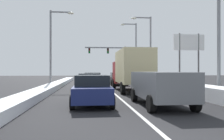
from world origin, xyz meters
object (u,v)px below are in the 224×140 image
(sedan_navy_center_lane_nearest, at_px, (92,90))
(sedan_white_center_lane_second, at_px, (89,83))
(street_lamp_right_far, at_px, (134,47))
(box_truck_right_lane_second, at_px, (131,69))
(street_lamp_left_mid, at_px, (54,41))
(sedan_green_center_lane_third, at_px, (92,79))
(suv_gray_right_lane_nearest, at_px, (160,85))
(traffic_light_gantry, at_px, (113,56))
(street_lamp_right_mid, at_px, (148,44))
(roadside_sign_right, at_px, (189,48))
(street_lamp_right_near, at_px, (214,12))
(sedan_black_right_lane_third, at_px, (118,79))

(sedan_navy_center_lane_nearest, relative_size, sedan_white_center_lane_second, 1.00)
(sedan_white_center_lane_second, relative_size, street_lamp_right_far, 0.48)
(box_truck_right_lane_second, xyz_separation_m, street_lamp_right_far, (3.81, 17.15, 3.62))
(street_lamp_left_mid, bearing_deg, sedan_green_center_lane_third, -9.56)
(suv_gray_right_lane_nearest, height_order, traffic_light_gantry, traffic_light_gantry)
(suv_gray_right_lane_nearest, distance_m, sedan_white_center_lane_second, 8.19)
(street_lamp_right_mid, relative_size, roadside_sign_right, 1.58)
(traffic_light_gantry, bearing_deg, street_lamp_right_mid, -76.02)
(sedan_navy_center_lane_nearest, distance_m, traffic_light_gantry, 30.15)
(street_lamp_right_near, bearing_deg, roadside_sign_right, 75.65)
(sedan_white_center_lane_second, bearing_deg, sedan_black_right_lane_third, 68.57)
(sedan_black_right_lane_third, height_order, sedan_navy_center_lane_nearest, same)
(sedan_white_center_lane_second, distance_m, street_lamp_right_near, 10.31)
(suv_gray_right_lane_nearest, bearing_deg, street_lamp_right_near, 33.65)
(suv_gray_right_lane_nearest, bearing_deg, street_lamp_left_mid, 116.21)
(sedan_green_center_lane_third, xyz_separation_m, traffic_light_gantry, (4.06, 16.44, 3.73))
(sedan_navy_center_lane_nearest, bearing_deg, street_lamp_right_near, 15.29)
(suv_gray_right_lane_nearest, distance_m, street_lamp_right_mid, 18.67)
(suv_gray_right_lane_nearest, xyz_separation_m, sedan_black_right_lane_third, (0.11, 16.43, -0.25))
(traffic_light_gantry, height_order, roadside_sign_right, traffic_light_gantry)
(street_lamp_right_near, bearing_deg, sedan_black_right_lane_third, 108.58)
(sedan_black_right_lane_third, height_order, street_lamp_left_mid, street_lamp_left_mid)
(sedan_white_center_lane_second, distance_m, sedan_green_center_lane_third, 6.62)
(box_truck_right_lane_second, bearing_deg, traffic_light_gantry, 87.65)
(traffic_light_gantry, xyz_separation_m, street_lamp_right_mid, (3.19, -12.79, 0.68))
(sedan_black_right_lane_third, distance_m, sedan_green_center_lane_third, 3.94)
(roadside_sign_right, bearing_deg, sedan_black_right_lane_third, 140.44)
(box_truck_right_lane_second, xyz_separation_m, street_lamp_right_mid, (4.12, 9.83, 3.28))
(sedan_white_center_lane_second, bearing_deg, street_lamp_right_near, -28.62)
(suv_gray_right_lane_nearest, height_order, street_lamp_right_near, street_lamp_right_near)
(box_truck_right_lane_second, distance_m, sedan_green_center_lane_third, 7.03)
(sedan_white_center_lane_second, xyz_separation_m, street_lamp_right_far, (7.33, 17.57, 4.76))
(street_lamp_right_mid, xyz_separation_m, roadside_sign_right, (2.42, -6.66, -1.16))
(sedan_black_right_lane_third, xyz_separation_m, street_lamp_right_far, (3.80, 8.58, 4.76))
(suv_gray_right_lane_nearest, distance_m, roadside_sign_right, 13.23)
(street_lamp_left_mid, bearing_deg, street_lamp_right_near, -44.58)
(sedan_navy_center_lane_nearest, xyz_separation_m, street_lamp_right_mid, (7.56, 16.81, 4.41))
(sedan_green_center_lane_third, bearing_deg, traffic_light_gantry, 76.12)
(sedan_white_center_lane_second, bearing_deg, traffic_light_gantry, 79.07)
(suv_gray_right_lane_nearest, bearing_deg, sedan_black_right_lane_third, 89.60)
(sedan_navy_center_lane_nearest, xyz_separation_m, street_lamp_left_mid, (-3.93, 13.88, 4.25))
(sedan_black_right_lane_third, xyz_separation_m, street_lamp_right_near, (4.49, -13.37, 4.77))
(sedan_navy_center_lane_nearest, distance_m, street_lamp_right_far, 25.64)
(sedan_black_right_lane_third, xyz_separation_m, traffic_light_gantry, (0.92, 14.06, 3.73))
(street_lamp_right_far, height_order, roadside_sign_right, street_lamp_right_far)
(sedan_black_right_lane_third, height_order, street_lamp_right_mid, street_lamp_right_mid)
(sedan_green_center_lane_third, bearing_deg, street_lamp_right_mid, 26.69)
(suv_gray_right_lane_nearest, bearing_deg, street_lamp_right_far, 81.11)
(street_lamp_right_mid, relative_size, street_lamp_left_mid, 1.04)
(sedan_navy_center_lane_nearest, height_order, street_lamp_right_mid, street_lamp_right_mid)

